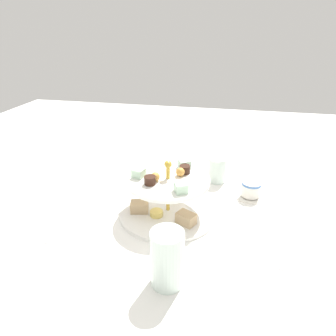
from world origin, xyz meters
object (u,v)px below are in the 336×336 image
Objects in this scene: water_glass_tall_right at (167,259)px; water_glass_short_left at (217,169)px; teacup_with_saucer at (251,190)px; butter_knife_left at (56,222)px; tiered_serving_stand at (168,197)px; butter_knife_right at (280,245)px.

water_glass_tall_right is 0.48m from water_glass_short_left.
butter_knife_left is (0.24, -0.51, -0.02)m from teacup_with_saucer.
tiered_serving_stand is 3.06× the size of teacup_with_saucer.
water_glass_short_left reaches higher than butter_knife_left.
water_glass_short_left is 0.93× the size of teacup_with_saucer.
water_glass_tall_right is at bearing 130.00° from butter_knife_right.
water_glass_short_left is at bearing 151.28° from tiered_serving_stand.
water_glass_short_left is at bearing -129.20° from teacup_with_saucer.
tiered_serving_stand is 0.31m from butter_knife_right.
tiered_serving_stand is 0.31m from butter_knife_left.
water_glass_short_left is 0.35m from butter_knife_right.
tiered_serving_stand is 0.25m from water_glass_tall_right.
tiered_serving_stand is at bearing 79.91° from butter_knife_right.
butter_knife_left is at bearing -68.86° from tiered_serving_stand.
teacup_with_saucer is (-0.13, 0.23, -0.03)m from tiered_serving_stand.
butter_knife_left is (0.11, -0.28, -0.05)m from tiered_serving_stand.
butter_knife_right is (-0.17, 0.24, -0.06)m from water_glass_tall_right.
tiered_serving_stand is 3.29× the size of water_glass_short_left.
water_glass_short_left reaches higher than butter_knife_right.
teacup_with_saucer is at bearing 50.80° from water_glass_short_left.
butter_knife_right is (0.22, 0.06, -0.02)m from teacup_with_saucer.
butter_knife_left is (-0.14, -0.33, -0.06)m from water_glass_tall_right.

